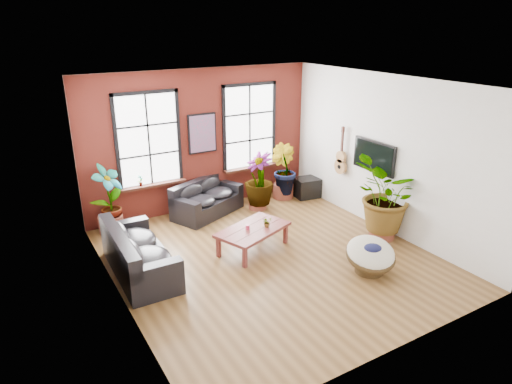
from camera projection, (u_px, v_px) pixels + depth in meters
room at (268, 175)px, 8.80m from camera, size 6.04×6.54×3.54m
sofa_back at (206, 199)px, 11.34m from camera, size 2.01×1.53×0.83m
sofa_left at (137, 254)px, 8.61m from camera, size 0.99×2.28×0.89m
coffee_table at (253, 231)px, 9.50m from camera, size 1.75×1.36×0.59m
papasan_chair at (371, 255)px, 8.67m from camera, size 1.23×1.23×0.71m
poster at (202, 133)px, 11.17m from camera, size 0.74×0.06×0.98m
tv_wall_unit at (364, 158)px, 10.63m from camera, size 0.13×1.86×1.20m
media_box at (307, 188)px, 12.45m from camera, size 0.71×0.62×0.53m
pot_back_left at (111, 224)px, 10.38m from camera, size 0.72×0.72×0.41m
pot_back_right at (283, 191)px, 12.41m from camera, size 0.65×0.65×0.40m
pot_right_wall at (382, 229)px, 10.12m from camera, size 0.63×0.63×0.41m
pot_mid at (258, 202)px, 11.71m from camera, size 0.47×0.47×0.34m
floor_plant_back_left at (109, 196)px, 10.13m from camera, size 0.93×0.88×1.47m
floor_plant_back_right at (283, 169)px, 12.17m from camera, size 0.71×0.83×1.34m
floor_plant_right_wall at (387, 196)px, 9.81m from camera, size 1.98×1.92×1.68m
floor_plant_mid at (259, 179)px, 11.47m from camera, size 0.83×0.83×1.34m
table_plant at (267, 222)px, 9.51m from camera, size 0.20×0.18×0.22m
sill_plant_left at (140, 180)px, 10.66m from camera, size 0.17×0.17×0.27m
sill_plant_right at (262, 160)px, 12.26m from camera, size 0.19×0.19×0.27m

